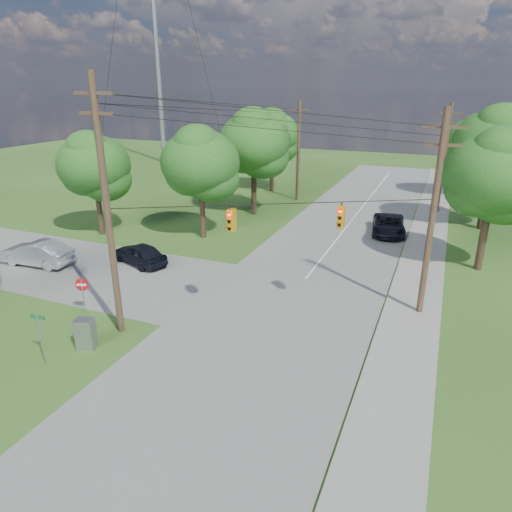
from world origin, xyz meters
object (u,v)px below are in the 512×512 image
at_px(pole_ne, 433,214).
at_px(control_cabinet, 86,334).
at_px(car_main_north, 389,225).
at_px(pole_north_w, 298,150).
at_px(car_cross_silver, 37,253).
at_px(pole_sw, 107,208).
at_px(pole_north_e, 444,158).
at_px(car_cross_dark, 140,254).
at_px(do_not_enter_sign, 82,288).

xyz_separation_m(pole_ne, control_cabinet, (-13.91, -9.53, -4.73)).
height_order(car_main_north, control_cabinet, car_main_north).
xyz_separation_m(pole_north_w, car_cross_silver, (-10.34, -24.61, -4.27)).
bearing_deg(car_main_north, pole_sw, -123.79).
height_order(pole_north_w, car_main_north, pole_north_w).
relative_size(pole_ne, pole_north_e, 1.05).
distance_m(pole_sw, car_main_north, 24.01).
height_order(car_cross_dark, control_cabinet, car_cross_dark).
xyz_separation_m(car_cross_silver, control_cabinet, (10.34, -6.92, -0.12)).
xyz_separation_m(pole_ne, do_not_enter_sign, (-16.26, -7.00, -3.92)).
bearing_deg(pole_ne, car_cross_dark, 179.56).
distance_m(pole_north_e, do_not_enter_sign, 33.44).
distance_m(pole_north_e, car_cross_dark, 28.62).
distance_m(car_main_north, control_cabinet, 25.31).
relative_size(pole_north_e, car_cross_silver, 1.99).
relative_size(car_cross_silver, do_not_enter_sign, 2.40).
height_order(pole_north_w, control_cabinet, pole_north_w).
bearing_deg(pole_north_e, car_main_north, -111.79).
distance_m(car_cross_dark, control_cabinet, 10.48).
height_order(pole_sw, pole_ne, pole_sw).
relative_size(pole_sw, do_not_enter_sign, 5.73).
bearing_deg(do_not_enter_sign, car_main_north, 36.55).
relative_size(car_cross_dark, car_cross_silver, 0.86).
xyz_separation_m(pole_sw, car_main_north, (10.10, 21.10, -5.45)).
height_order(pole_sw, pole_north_w, pole_sw).
height_order(car_cross_dark, car_cross_silver, car_cross_silver).
height_order(pole_north_e, do_not_enter_sign, pole_north_e).
xyz_separation_m(control_cabinet, do_not_enter_sign, (-2.36, 2.53, 0.80)).
height_order(pole_sw, car_cross_dark, pole_sw).
distance_m(pole_north_w, car_cross_silver, 27.04).
bearing_deg(pole_sw, control_cabinet, -101.89).
bearing_deg(car_cross_silver, pole_north_e, 131.32).
relative_size(pole_ne, pole_north_w, 1.05).
xyz_separation_m(pole_sw, car_cross_dark, (-4.45, 7.74, -5.46)).
bearing_deg(control_cabinet, do_not_enter_sign, 118.02).
bearing_deg(pole_north_e, control_cabinet, -113.80).
distance_m(pole_north_e, pole_north_w, 13.90).
distance_m(car_cross_silver, do_not_enter_sign, 9.13).
bearing_deg(car_cross_dark, car_cross_silver, -46.93).
xyz_separation_m(pole_sw, car_cross_silver, (-10.74, 4.99, -5.37)).
bearing_deg(pole_ne, do_not_enter_sign, -156.71).
bearing_deg(do_not_enter_sign, car_cross_silver, 129.84).
distance_m(pole_north_w, control_cabinet, 31.83).
distance_m(control_cabinet, do_not_enter_sign, 3.55).
xyz_separation_m(pole_sw, control_cabinet, (-0.41, -1.93, -5.49)).
relative_size(pole_north_w, car_main_north, 1.85).
relative_size(car_cross_dark, control_cabinet, 2.92).
height_order(pole_north_e, control_cabinet, pole_north_e).
bearing_deg(car_main_north, car_cross_silver, -150.51).
distance_m(pole_sw, pole_north_e, 32.55).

